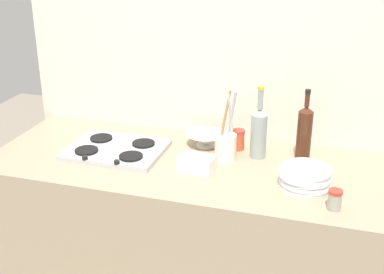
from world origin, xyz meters
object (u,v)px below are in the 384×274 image
(butter_dish, at_px, (197,163))
(condiment_jar_rear, at_px, (238,139))
(plate_stack, at_px, (305,177))
(wine_bottle_mid_left, at_px, (304,133))
(wine_bottle_leftmost, at_px, (259,132))
(condiment_jar_front, at_px, (335,200))
(stovetop_hob, at_px, (116,150))
(mixing_bowl, at_px, (206,139))
(utensil_crock, at_px, (226,144))

(butter_dish, distance_m, condiment_jar_rear, 0.29)
(condiment_jar_rear, bearing_deg, plate_stack, -40.53)
(wine_bottle_mid_left, bearing_deg, wine_bottle_leftmost, -174.32)
(wine_bottle_leftmost, distance_m, condiment_jar_front, 0.52)
(stovetop_hob, distance_m, butter_dish, 0.41)
(plate_stack, distance_m, condiment_jar_front, 0.19)
(condiment_jar_front, xyz_separation_m, condiment_jar_rear, (-0.45, 0.43, 0.01))
(wine_bottle_leftmost, distance_m, condiment_jar_rear, 0.14)
(stovetop_hob, distance_m, condiment_jar_rear, 0.56)
(wine_bottle_mid_left, distance_m, condiment_jar_front, 0.43)
(plate_stack, relative_size, mixing_bowl, 1.11)
(stovetop_hob, relative_size, wine_bottle_mid_left, 1.32)
(utensil_crock, bearing_deg, wine_bottle_mid_left, 14.08)
(wine_bottle_leftmost, bearing_deg, wine_bottle_mid_left, 5.68)
(utensil_crock, bearing_deg, condiment_jar_rear, 75.38)
(stovetop_hob, bearing_deg, condiment_jar_front, -12.97)
(wine_bottle_leftmost, bearing_deg, mixing_bowl, 169.88)
(stovetop_hob, xyz_separation_m, condiment_jar_front, (0.98, -0.23, 0.03))
(stovetop_hob, distance_m, wine_bottle_leftmost, 0.65)
(condiment_jar_front, bearing_deg, utensil_crock, 147.44)
(stovetop_hob, bearing_deg, wine_bottle_mid_left, 11.42)
(stovetop_hob, xyz_separation_m, wine_bottle_mid_left, (0.82, 0.17, 0.12))
(plate_stack, xyz_separation_m, wine_bottle_mid_left, (-0.03, 0.25, 0.09))
(wine_bottle_mid_left, xyz_separation_m, butter_dish, (-0.42, -0.23, -0.10))
(wine_bottle_mid_left, relative_size, butter_dish, 2.23)
(butter_dish, bearing_deg, mixing_bowl, 97.05)
(mixing_bowl, bearing_deg, stovetop_hob, -152.72)
(mixing_bowl, bearing_deg, wine_bottle_mid_left, -3.32)
(stovetop_hob, xyz_separation_m, mixing_bowl, (0.37, 0.19, 0.02))
(wine_bottle_mid_left, relative_size, condiment_jar_rear, 3.45)
(butter_dish, xyz_separation_m, condiment_jar_rear, (0.12, 0.27, 0.02))
(wine_bottle_leftmost, height_order, utensil_crock, wine_bottle_leftmost)
(wine_bottle_mid_left, distance_m, butter_dish, 0.49)
(mixing_bowl, relative_size, utensil_crock, 0.59)
(plate_stack, xyz_separation_m, utensil_crock, (-0.36, 0.16, 0.03))
(stovetop_hob, xyz_separation_m, utensil_crock, (0.49, 0.08, 0.05))
(plate_stack, relative_size, wine_bottle_leftmost, 0.64)
(wine_bottle_mid_left, distance_m, condiment_jar_rear, 0.31)
(condiment_jar_rear, bearing_deg, mixing_bowl, -175.88)
(stovetop_hob, height_order, butter_dish, butter_dish)
(plate_stack, height_order, wine_bottle_leftmost, wine_bottle_leftmost)
(wine_bottle_leftmost, xyz_separation_m, condiment_jar_rear, (-0.10, 0.06, -0.07))
(wine_bottle_leftmost, relative_size, condiment_jar_rear, 3.47)
(wine_bottle_leftmost, bearing_deg, stovetop_hob, -166.84)
(stovetop_hob, height_order, wine_bottle_mid_left, wine_bottle_mid_left)
(butter_dish, bearing_deg, condiment_jar_front, -15.66)
(mixing_bowl, relative_size, butter_dish, 1.29)
(mixing_bowl, xyz_separation_m, utensil_crock, (0.12, -0.11, 0.03))
(condiment_jar_front, bearing_deg, wine_bottle_mid_left, 111.72)
(wine_bottle_mid_left, bearing_deg, condiment_jar_front, -68.28)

